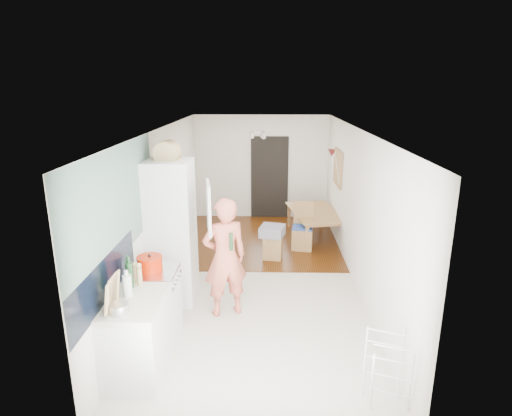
{
  "coord_description": "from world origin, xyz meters",
  "views": [
    {
      "loc": [
        0.13,
        -6.7,
        3.16
      ],
      "look_at": [
        -0.04,
        0.2,
        1.18
      ],
      "focal_mm": 30.0,
      "sensor_mm": 36.0,
      "label": 1
    }
  ],
  "objects_px": {
    "dining_chair": "(303,227)",
    "drying_rack": "(387,371)",
    "dining_table": "(316,227)",
    "stool": "(273,247)",
    "person": "(225,247)"
  },
  "relations": [
    {
      "from": "stool",
      "to": "drying_rack",
      "type": "height_order",
      "value": "drying_rack"
    },
    {
      "from": "dining_table",
      "to": "drying_rack",
      "type": "height_order",
      "value": "drying_rack"
    },
    {
      "from": "dining_table",
      "to": "dining_chair",
      "type": "relative_size",
      "value": 1.53
    },
    {
      "from": "person",
      "to": "dining_chair",
      "type": "relative_size",
      "value": 2.16
    },
    {
      "from": "dining_chair",
      "to": "dining_table",
      "type": "bearing_deg",
      "value": 70.16
    },
    {
      "from": "dining_table",
      "to": "dining_chair",
      "type": "height_order",
      "value": "dining_chair"
    },
    {
      "from": "person",
      "to": "drying_rack",
      "type": "height_order",
      "value": "person"
    },
    {
      "from": "dining_chair",
      "to": "drying_rack",
      "type": "xyz_separation_m",
      "value": [
        0.51,
        -4.32,
        -0.09
      ]
    },
    {
      "from": "dining_table",
      "to": "drying_rack",
      "type": "relative_size",
      "value": 1.88
    },
    {
      "from": "person",
      "to": "dining_table",
      "type": "distance_m",
      "value": 3.67
    },
    {
      "from": "dining_table",
      "to": "stool",
      "type": "distance_m",
      "value": 1.49
    },
    {
      "from": "person",
      "to": "dining_chair",
      "type": "xyz_separation_m",
      "value": [
        1.29,
        2.54,
        -0.54
      ]
    },
    {
      "from": "dining_chair",
      "to": "drying_rack",
      "type": "distance_m",
      "value": 4.35
    },
    {
      "from": "drying_rack",
      "to": "stool",
      "type": "bearing_deg",
      "value": 125.48
    },
    {
      "from": "dining_table",
      "to": "dining_chair",
      "type": "distance_m",
      "value": 0.77
    }
  ]
}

